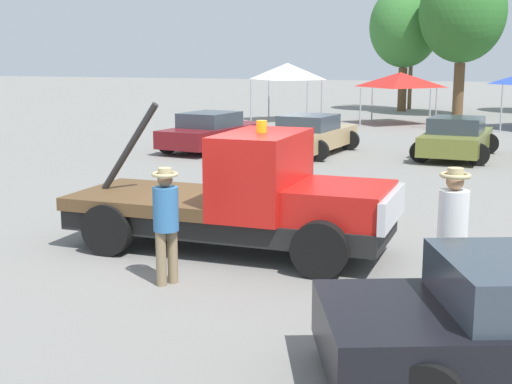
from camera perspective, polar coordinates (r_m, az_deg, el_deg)
The scene contains 13 objects.
ground_plane at distance 12.39m, azimuth -2.20°, elevation -4.63°, with size 160.00×160.00×0.00m, color gray.
tow_truck at distance 12.05m, azimuth -0.75°, elevation -0.67°, with size 5.63×2.34×2.51m.
person_near_truck at distance 9.87m, azimuth 15.46°, elevation -2.51°, with size 0.41×0.41×1.86m.
person_at_hood at distance 10.39m, azimuth -7.22°, elevation -1.95°, with size 0.38×0.38×1.73m.
parked_car_maroon at distance 25.12m, azimuth -3.49°, elevation 4.85°, with size 2.86×4.91×1.34m.
parked_car_tan at distance 24.10m, azimuth 4.38°, elevation 4.57°, with size 2.76×4.66×1.34m.
parked_car_olive at distance 24.03m, azimuth 15.73°, elevation 4.17°, with size 2.64×4.46×1.34m.
canopy_tent_white at distance 35.98m, azimuth 2.52°, elevation 9.62°, with size 2.93×2.93×2.88m.
canopy_tent_red at distance 34.91m, azimuth 11.48°, elevation 8.79°, with size 3.23×3.23×2.47m.
tree_center at distance 43.12m, azimuth 11.81°, elevation 12.81°, with size 4.06×4.06×7.24m.
tree_right at distance 40.41m, azimuth 16.20°, elevation 13.60°, with size 4.56×4.56×8.14m.
traffic_cone at distance 15.61m, azimuth -6.31°, elevation -0.45°, with size 0.40×0.40×0.55m.
utility_pole at distance 44.70m, azimuth 12.37°, elevation 12.04°, with size 2.20×0.24×8.14m.
Camera 1 is at (4.31, -11.12, 3.34)m, focal length 50.00 mm.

